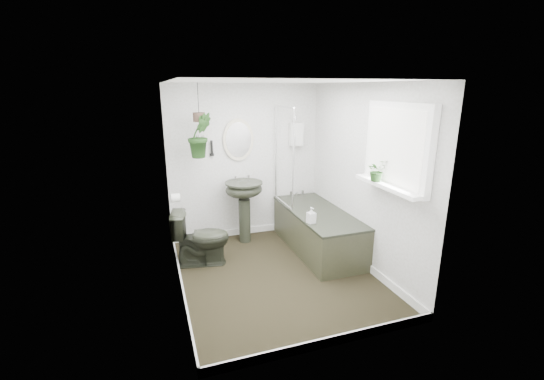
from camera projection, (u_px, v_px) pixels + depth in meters
name	position (u px, v px, depth m)	size (l,w,h in m)	color
floor	(276.00, 275.00, 4.52)	(2.30, 2.80, 0.02)	black
ceiling	(277.00, 81.00, 3.89)	(2.30, 2.80, 0.02)	white
wall_back	(245.00, 162.00, 5.49)	(2.30, 0.02, 2.30)	white
wall_front	(335.00, 228.00, 2.92)	(2.30, 0.02, 2.30)	white
wall_left	(173.00, 194.00, 3.85)	(0.02, 2.80, 2.30)	white
wall_right	(363.00, 177.00, 4.57)	(0.02, 2.80, 2.30)	white
skirting	(276.00, 271.00, 4.51)	(2.30, 2.80, 0.10)	white
bathtub	(317.00, 230.00, 5.15)	(0.72, 1.72, 0.58)	black
bath_screen	(284.00, 157.00, 5.22)	(0.04, 0.72, 1.40)	silver
shower_box	(296.00, 134.00, 5.57)	(0.20, 0.10, 0.35)	white
oval_mirror	(239.00, 140.00, 5.33)	(0.46, 0.03, 0.62)	beige
wall_sconce	(212.00, 148.00, 5.22)	(0.04, 0.04, 0.22)	black
toilet_roll_holder	(175.00, 198.00, 4.57)	(0.11, 0.11, 0.11)	white
window_recess	(397.00, 146.00, 3.77)	(0.08, 1.00, 0.90)	white
window_sill	(388.00, 186.00, 3.87)	(0.18, 1.00, 0.04)	white
window_blinds	(394.00, 147.00, 3.76)	(0.01, 0.86, 0.76)	white
toilet	(201.00, 238.00, 4.71)	(0.41, 0.72, 0.73)	black
pedestal_sink	(244.00, 212.00, 5.37)	(0.55, 0.47, 0.93)	black
sill_plant	(377.00, 170.00, 3.95)	(0.22, 0.19, 0.24)	black
hanging_plant	(200.00, 135.00, 4.84)	(0.33, 0.27, 0.60)	black
soap_bottle	(311.00, 215.00, 4.59)	(0.09, 0.10, 0.21)	black
hanging_pot	(199.00, 117.00, 4.77)	(0.16, 0.16, 0.12)	#413025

